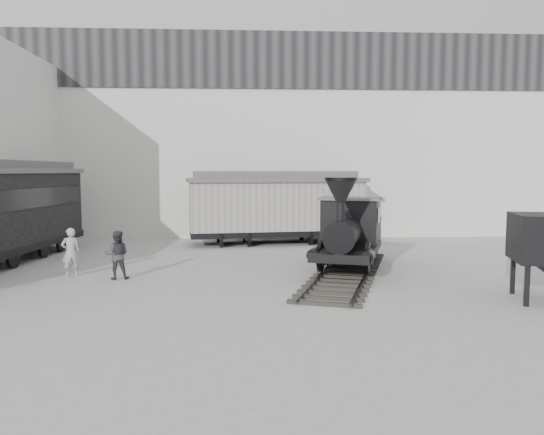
{
  "coord_description": "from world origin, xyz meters",
  "views": [
    {
      "loc": [
        -1.33,
        -14.8,
        3.63
      ],
      "look_at": [
        -0.36,
        3.78,
        2.0
      ],
      "focal_mm": 35.0,
      "sensor_mm": 36.0,
      "label": 1
    }
  ],
  "objects": [
    {
      "name": "locomotive",
      "position": [
        2.46,
        4.11,
        1.23
      ],
      "size": [
        4.94,
        9.61,
        3.34
      ],
      "rotation": [
        0.0,
        0.0,
        -0.32
      ],
      "color": "#2B2724",
      "rests_on": "ground"
    },
    {
      "name": "north_wall",
      "position": [
        0.0,
        14.98,
        5.55
      ],
      "size": [
        34.0,
        2.51,
        11.0
      ],
      "color": "silver",
      "rests_on": "ground"
    },
    {
      "name": "visitor_b",
      "position": [
        -5.62,
        3.07,
        0.82
      ],
      "size": [
        0.86,
        0.7,
        1.64
      ],
      "primitive_type": "imported",
      "rotation": [
        0.0,
        0.0,
        3.24
      ],
      "color": "#37393E",
      "rests_on": "ground"
    },
    {
      "name": "visitor_a",
      "position": [
        -7.32,
        3.59,
        0.85
      ],
      "size": [
        0.73,
        0.62,
        1.69
      ],
      "primitive_type": "imported",
      "rotation": [
        0.0,
        0.0,
        3.55
      ],
      "color": "#B2B2AF",
      "rests_on": "ground"
    },
    {
      "name": "ground",
      "position": [
        0.0,
        0.0,
        0.0
      ],
      "size": [
        90.0,
        90.0,
        0.0
      ],
      "primitive_type": "plane",
      "color": "#9E9E9B"
    },
    {
      "name": "boxcar",
      "position": [
        0.27,
        11.67,
        1.9
      ],
      "size": [
        9.15,
        3.88,
        3.63
      ],
      "rotation": [
        0.0,
        0.0,
        0.13
      ],
      "color": "black",
      "rests_on": "ground"
    }
  ]
}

